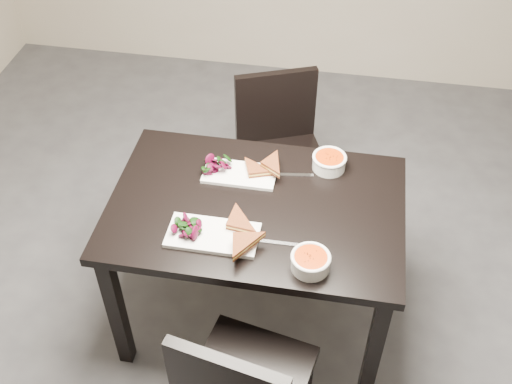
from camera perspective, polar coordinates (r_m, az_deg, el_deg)
ground at (r=2.91m, az=4.39°, el=-16.50°), size 5.00×5.00×0.00m
table at (r=2.58m, az=0.00°, el=-2.71°), size 1.20×0.80×0.75m
chair_far at (r=3.22m, az=2.22°, el=4.41°), size 0.55×0.55×0.85m
plate_near at (r=2.39m, az=-4.01°, el=-4.00°), size 0.35×0.18×0.02m
sandwich_near at (r=2.36m, az=-2.43°, el=-3.33°), size 0.19×0.15×0.06m
salad_near at (r=2.38m, az=-6.39°, el=-3.14°), size 0.11×0.10×0.05m
soup_bowl_near at (r=2.27m, az=5.06°, el=-6.37°), size 0.15×0.15×0.07m
cutlery_near at (r=2.37m, az=2.23°, el=-4.72°), size 0.18×0.02×0.00m
plate_far at (r=2.63m, az=-1.51°, el=1.67°), size 0.31×0.15×0.02m
sandwich_far at (r=2.59m, az=-0.18°, el=1.82°), size 0.18×0.16×0.05m
salad_far at (r=2.63m, az=-3.66°, el=2.38°), size 0.10×0.09×0.04m
soup_bowl_far at (r=2.67m, az=6.77°, el=2.85°), size 0.15×0.15×0.07m
cutlery_far at (r=2.64m, az=3.38°, el=1.61°), size 0.18×0.04×0.00m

